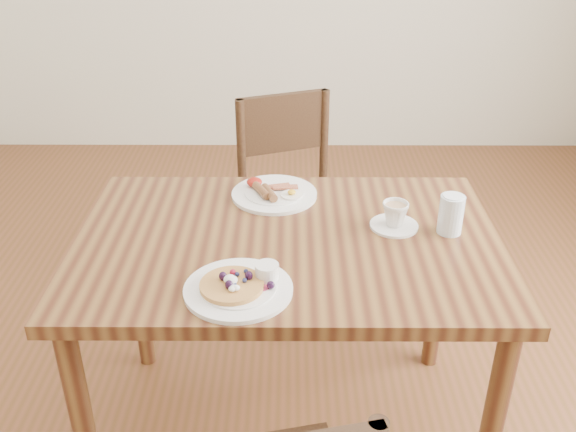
# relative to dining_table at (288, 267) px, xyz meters

# --- Properties ---
(ground) EXTENTS (5.00, 5.00, 0.00)m
(ground) POSITION_rel_dining_table_xyz_m (0.00, 0.00, -0.65)
(ground) COLOR brown
(ground) RESTS_ON ground
(dining_table) EXTENTS (1.20, 0.80, 0.75)m
(dining_table) POSITION_rel_dining_table_xyz_m (0.00, 0.00, 0.00)
(dining_table) COLOR brown
(dining_table) RESTS_ON ground
(chair_far) EXTENTS (0.54, 0.54, 0.88)m
(chair_far) POSITION_rel_dining_table_xyz_m (0.02, 0.76, -0.16)
(chair_far) COLOR #3B2915
(chair_far) RESTS_ON ground
(pancake_plate) EXTENTS (0.27, 0.27, 0.06)m
(pancake_plate) POSITION_rel_dining_table_xyz_m (-0.12, -0.26, 0.11)
(pancake_plate) COLOR white
(pancake_plate) RESTS_ON dining_table
(breakfast_plate) EXTENTS (0.27, 0.27, 0.04)m
(breakfast_plate) POSITION_rel_dining_table_xyz_m (-0.05, 0.26, 0.11)
(breakfast_plate) COLOR white
(breakfast_plate) RESTS_ON dining_table
(teacup_saucer) EXTENTS (0.14, 0.14, 0.08)m
(teacup_saucer) POSITION_rel_dining_table_xyz_m (0.31, 0.06, 0.13)
(teacup_saucer) COLOR white
(teacup_saucer) RESTS_ON dining_table
(water_glass) EXTENTS (0.07, 0.07, 0.11)m
(water_glass) POSITION_rel_dining_table_xyz_m (0.46, 0.03, 0.16)
(water_glass) COLOR silver
(water_glass) RESTS_ON dining_table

